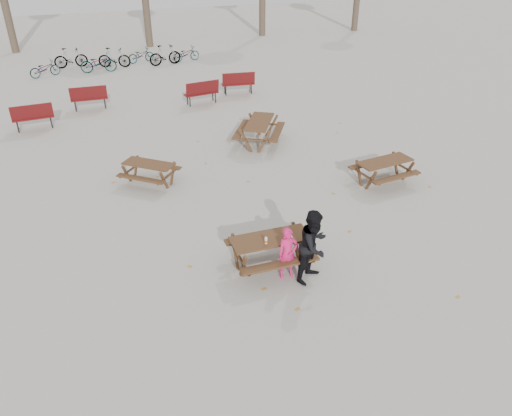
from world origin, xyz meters
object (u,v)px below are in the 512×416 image
object	(u,v)px
picnic_table_north	(150,173)
picnic_table_far	(259,132)
child	(288,254)
picnic_table_east	(384,172)
soda_bottle	(266,241)
food_tray	(288,237)
main_picnic_table	(271,245)
adult	(314,246)

from	to	relation	value
picnic_table_north	picnic_table_far	xyz separation A→B (m)	(4.18, 1.88, 0.09)
child	picnic_table_east	size ratio (longest dim) A/B	0.73
picnic_table_north	picnic_table_far	size ratio (longest dim) A/B	0.79
soda_bottle	picnic_table_east	distance (m)	5.81
food_tray	soda_bottle	world-z (taller)	soda_bottle
main_picnic_table	picnic_table_east	size ratio (longest dim) A/B	1.06
picnic_table_far	picnic_table_east	bearing A→B (deg)	-118.58
main_picnic_table	child	bearing A→B (deg)	-67.04
soda_bottle	adult	xyz separation A→B (m)	(0.91, -0.54, 0.01)
food_tray	child	distance (m)	0.42
main_picnic_table	adult	world-z (taller)	adult
picnic_table_east	child	bearing A→B (deg)	-151.50
main_picnic_table	child	size ratio (longest dim) A/B	1.44
picnic_table_far	soda_bottle	bearing A→B (deg)	-168.15
main_picnic_table	picnic_table_east	distance (m)	5.54
soda_bottle	picnic_table_far	distance (m)	7.61
picnic_table_east	adult	bearing A→B (deg)	-146.35
soda_bottle	adult	world-z (taller)	adult
main_picnic_table	soda_bottle	xyz separation A→B (m)	(-0.18, -0.19, 0.26)
child	adult	distance (m)	0.61
child	picnic_table_east	xyz separation A→B (m)	(4.53, 3.36, -0.26)
picnic_table_east	picnic_table_far	xyz separation A→B (m)	(-2.52, 4.17, 0.05)
child	soda_bottle	bearing A→B (deg)	142.06
picnic_table_east	picnic_table_north	world-z (taller)	picnic_table_east
adult	picnic_table_north	size ratio (longest dim) A/B	1.11
picnic_table_north	adult	bearing A→B (deg)	-25.54
adult	picnic_table_north	world-z (taller)	adult
adult	picnic_table_east	xyz separation A→B (m)	(4.02, 3.58, -0.49)
picnic_table_north	soda_bottle	bearing A→B (deg)	-31.68
picnic_table_north	picnic_table_far	distance (m)	4.58
soda_bottle	adult	size ratio (longest dim) A/B	0.10
adult	picnic_table_north	distance (m)	6.48
picnic_table_far	food_tray	bearing A→B (deg)	-164.24
adult	picnic_table_far	distance (m)	7.90
adult	food_tray	bearing A→B (deg)	87.97
main_picnic_table	food_tray	xyz separation A→B (m)	(0.37, -0.14, 0.21)
main_picnic_table	child	xyz separation A→B (m)	(0.21, -0.50, 0.04)
picnic_table_north	picnic_table_far	world-z (taller)	picnic_table_far
adult	picnic_table_north	bearing A→B (deg)	80.61
picnic_table_east	picnic_table_north	bearing A→B (deg)	153.07
picnic_table_far	main_picnic_table	bearing A→B (deg)	-167.28
main_picnic_table	soda_bottle	world-z (taller)	soda_bottle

